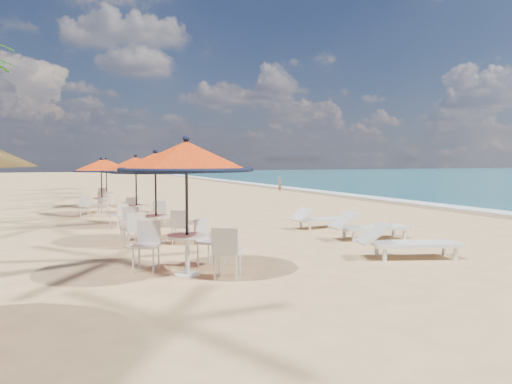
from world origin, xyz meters
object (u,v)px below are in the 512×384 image
at_px(station_4, 106,169).
at_px(lounger_far, 317,218).
at_px(station_1, 154,174).
at_px(station_3, 100,171).
at_px(station_0, 188,173).
at_px(lounger_near, 405,242).
at_px(lounger_mid, 367,226).
at_px(station_2, 136,173).

height_order(station_4, lounger_far, station_4).
height_order(station_1, station_4, station_1).
distance_m(station_3, station_4, 3.06).
relative_size(station_1, station_4, 1.07).
bearing_deg(lounger_far, station_0, -147.67).
height_order(station_1, lounger_far, station_1).
bearing_deg(station_0, lounger_near, -4.23).
xyz_separation_m(station_4, lounger_far, (5.23, -9.65, -1.39)).
distance_m(lounger_near, lounger_mid, 2.57).
distance_m(station_0, station_2, 7.22).
bearing_deg(lounger_mid, station_2, 141.83).
bearing_deg(lounger_near, lounger_far, 101.56).
bearing_deg(station_0, station_2, 87.89).
xyz_separation_m(station_0, lounger_near, (4.69, -0.35, -1.51)).
bearing_deg(station_2, lounger_mid, -44.51).
bearing_deg(station_1, lounger_far, 8.34).
xyz_separation_m(station_1, station_3, (-0.58, 7.39, -0.06)).
bearing_deg(lounger_far, station_3, 122.99).
distance_m(lounger_mid, lounger_far, 2.42).
distance_m(station_2, station_3, 4.00).
bearing_deg(station_0, station_3, 92.22).
xyz_separation_m(station_1, station_2, (0.12, 3.45, -0.06)).
xyz_separation_m(station_2, lounger_mid, (5.19, -5.10, -1.33)).
xyz_separation_m(station_1, lounger_mid, (5.31, -1.65, -1.39)).
bearing_deg(station_3, station_1, -85.53).
distance_m(station_4, lounger_far, 11.06).
distance_m(station_0, station_3, 11.16).
relative_size(station_2, station_4, 1.04).
height_order(lounger_near, lounger_far, lounger_near).
bearing_deg(station_4, station_0, -90.38).
distance_m(station_3, lounger_far, 8.89).
bearing_deg(lounger_near, lounger_mid, 91.71).
bearing_deg(station_2, lounger_far, -27.99).
xyz_separation_m(station_2, station_3, (-0.70, 3.94, 0.01)).
relative_size(station_0, lounger_far, 1.35).
distance_m(station_2, lounger_near, 8.86).
height_order(station_2, lounger_far, station_2).
distance_m(station_1, station_4, 10.41).
bearing_deg(station_0, station_4, 89.62).
distance_m(station_4, lounger_near, 15.29).
xyz_separation_m(station_4, lounger_near, (4.60, -14.52, -1.33)).
relative_size(station_1, lounger_far, 1.26).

